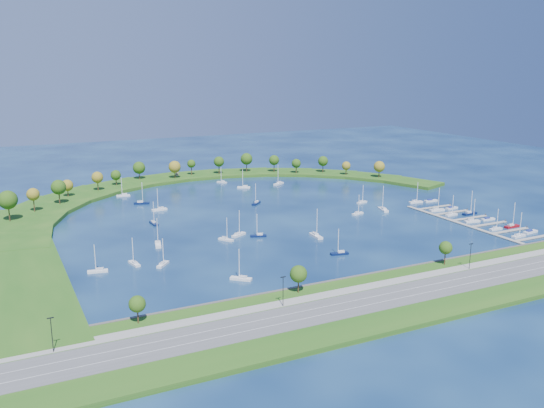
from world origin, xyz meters
name	(u,v)px	position (x,y,z in m)	size (l,w,h in m)	color
ground	(268,214)	(0.00, 0.00, 0.00)	(700.00, 700.00, 0.00)	#06173C
south_shoreline	(421,290)	(0.03, -122.88, 1.00)	(420.00, 43.10, 11.60)	#1F5115
breakwater	(158,202)	(-46.33, 48.72, 0.99)	(286.74, 247.64, 2.00)	#1F5115
breakwater_trees	(185,172)	(-18.01, 85.44, 10.45)	(242.70, 89.45, 15.47)	#382314
harbor_tower	(177,172)	(-13.06, 119.41, 4.11)	(2.60, 2.60, 4.11)	gray
dock_system	(472,222)	(85.30, -61.00, 0.35)	(24.28, 82.00, 1.60)	gray
moored_boat_0	(340,253)	(-2.51, -74.51, 0.89)	(7.96, 3.66, 11.30)	#09163E
moored_boat_1	(154,223)	(-59.94, 6.65, 0.90)	(2.74, 8.18, 11.85)	#09163E
moored_boat_2	(358,213)	(42.79, -21.52, 0.87)	(7.54, 3.87, 10.68)	silver
moored_boat_3	(279,183)	(40.93, 68.07, 0.96)	(9.22, 7.11, 13.60)	silver
moored_boat_4	(123,195)	(-59.66, 77.55, 0.90)	(8.28, 3.68, 11.77)	silver
moored_boat_5	(158,244)	(-67.49, -28.72, 0.93)	(4.30, 9.01, 12.76)	silver
moored_boat_6	(241,278)	(-51.21, -83.59, 0.90)	(7.57, 7.13, 11.95)	silver
moored_boat_7	(98,270)	(-97.33, -51.83, 0.88)	(7.88, 3.43, 11.21)	silver
moored_boat_8	(258,235)	(-22.08, -35.89, 0.88)	(7.76, 4.38, 11.01)	#09163E
moored_boat_9	(222,182)	(9.09, 89.95, 0.87)	(5.68, 7.15, 10.64)	silver
moored_boat_10	(134,263)	(-82.79, -49.33, 0.88)	(3.51, 7.81, 11.09)	silver
moored_boat_11	(244,187)	(15.60, 67.76, 0.91)	(8.42, 6.05, 12.24)	silver
moored_boat_12	(256,203)	(4.11, 23.75, 0.91)	(7.58, 7.41, 12.17)	#09163E
moored_boat_13	(362,202)	(59.94, -0.73, 0.87)	(7.45, 4.02, 10.55)	silver
moored_boat_14	(163,263)	(-72.81, -55.24, 0.88)	(6.50, 7.01, 11.00)	silver
moored_boat_15	(226,239)	(-37.82, -34.77, 0.87)	(5.87, 7.25, 10.84)	silver
moored_boat_16	(383,209)	(59.98, -20.78, 0.96)	(4.62, 9.65, 13.68)	silver
moored_boat_17	(159,209)	(-49.62, 33.50, 0.92)	(8.61, 3.06, 12.42)	silver
moored_boat_18	(239,234)	(-29.79, -30.50, 0.91)	(8.34, 6.17, 12.19)	silver
moored_boat_19	(141,202)	(-54.75, 52.81, 0.93)	(8.98, 5.17, 12.74)	#09163E
moored_boat_20	(316,235)	(1.55, -48.01, 0.96)	(3.10, 9.43, 13.68)	silver
docked_boat_0	(518,235)	(85.52, -89.39, 0.90)	(8.12, 2.96, 11.68)	silver
docked_boat_1	(530,232)	(95.98, -87.02, 0.64)	(8.73, 3.42, 1.73)	silver
docked_boat_2	(496,228)	(85.54, -75.83, 0.87)	(7.13, 2.06, 10.44)	silver
docked_boat_3	(512,226)	(96.01, -76.10, 0.92)	(8.50, 2.60, 12.41)	maroon
docked_boat_4	(472,221)	(85.52, -60.45, 0.91)	(8.52, 3.56, 12.15)	silver
docked_boat_5	(488,219)	(95.99, -60.82, 0.58)	(7.86, 2.57, 1.58)	silver
docked_boat_6	(451,214)	(85.53, -45.68, 0.88)	(7.74, 2.94, 11.10)	silver
docked_boat_7	(470,213)	(96.01, -48.11, 0.93)	(8.93, 2.95, 12.94)	#09163E
docked_boat_8	(437,210)	(85.51, -34.64, 0.94)	(9.02, 3.30, 12.98)	silver
docked_boat_9	(452,208)	(95.99, -34.66, 0.59)	(8.08, 3.08, 1.61)	silver
docked_boat_10	(416,201)	(87.92, -14.22, 0.91)	(8.51, 3.41, 12.17)	silver
docked_boat_11	(431,201)	(97.88, -15.50, 0.61)	(8.27, 2.83, 1.66)	silver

